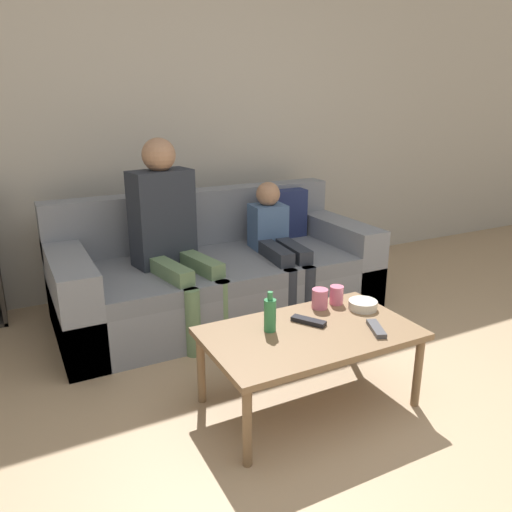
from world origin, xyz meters
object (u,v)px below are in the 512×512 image
object	(u,v)px
couch	(217,274)
cup_far	(336,295)
cup_near	(320,299)
snack_bowl	(363,305)
coffee_table	(310,338)
person_adult	(169,225)
tv_remote_1	(309,321)
person_child	(277,241)
tv_remote_0	(376,329)
bottle	(270,314)

from	to	relation	value
couch	cup_far	distance (m)	1.07
cup_near	snack_bowl	xyz separation A→B (m)	(0.19, -0.11, -0.03)
coffee_table	person_adult	xyz separation A→B (m)	(-0.30, 1.15, 0.32)
person_adult	tv_remote_1	world-z (taller)	person_adult
person_adult	person_child	world-z (taller)	person_adult
person_adult	tv_remote_1	size ratio (longest dim) A/B	7.06
tv_remote_0	person_adult	bearing A→B (deg)	137.03
cup_near	bottle	xyz separation A→B (m)	(-0.35, -0.11, 0.03)
person_adult	cup_near	size ratio (longest dim) A/B	11.73
cup_far	bottle	world-z (taller)	bottle
person_adult	tv_remote_1	bearing A→B (deg)	-83.31
bottle	cup_far	bearing A→B (deg)	14.47
person_child	tv_remote_1	world-z (taller)	person_child
snack_bowl	cup_near	bearing A→B (deg)	149.06
tv_remote_0	tv_remote_1	xyz separation A→B (m)	(-0.24, 0.21, 0.00)
tv_remote_1	snack_bowl	size ratio (longest dim) A/B	1.16
couch	person_child	size ratio (longest dim) A/B	2.42
couch	tv_remote_0	size ratio (longest dim) A/B	12.07
cup_near	cup_far	distance (m)	0.11
cup_near	bottle	bearing A→B (deg)	-162.19
cup_far	tv_remote_0	xyz separation A→B (m)	(-0.02, -0.35, -0.04)
person_adult	person_child	distance (m)	0.76
person_child	cup_near	world-z (taller)	person_child
person_child	tv_remote_1	distance (m)	1.09
person_child	cup_far	distance (m)	0.89
couch	tv_remote_0	xyz separation A→B (m)	(0.22, -1.37, 0.14)
cup_far	tv_remote_1	xyz separation A→B (m)	(-0.26, -0.13, -0.04)
person_child	tv_remote_0	world-z (taller)	person_child
person_child	cup_near	distance (m)	0.91
person_child	snack_bowl	size ratio (longest dim) A/B	5.94
person_child	bottle	xyz separation A→B (m)	(-0.60, -0.99, -0.02)
tv_remote_0	snack_bowl	world-z (taller)	snack_bowl
person_adult	person_child	size ratio (longest dim) A/B	1.37
person_child	bottle	size ratio (longest dim) A/B	4.49
cup_far	snack_bowl	xyz separation A→B (m)	(0.08, -0.12, -0.03)
cup_near	snack_bowl	bearing A→B (deg)	-30.94
person_child	person_adult	bearing A→B (deg)	179.50
person_adult	snack_bowl	bearing A→B (deg)	-68.19
coffee_table	person_adult	size ratio (longest dim) A/B	0.82
coffee_table	snack_bowl	xyz separation A→B (m)	(0.38, 0.09, 0.06)
person_child	tv_remote_0	distance (m)	1.23
person_adult	tv_remote_0	bearing A→B (deg)	-76.78
cup_far	bottle	bearing A→B (deg)	-165.53
person_adult	tv_remote_0	distance (m)	1.44
couch	snack_bowl	world-z (taller)	couch
coffee_table	person_child	world-z (taller)	person_child
person_adult	coffee_table	bearing A→B (deg)	-86.03
person_child	snack_bowl	world-z (taller)	person_child
coffee_table	tv_remote_1	distance (m)	0.09
cup_far	bottle	xyz separation A→B (m)	(-0.46, -0.12, 0.03)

